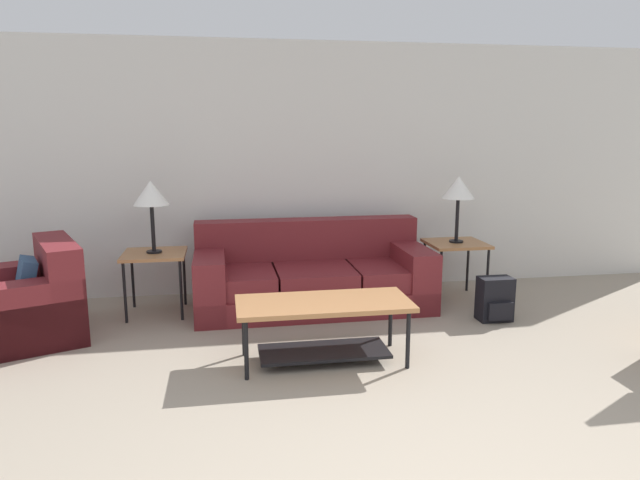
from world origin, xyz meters
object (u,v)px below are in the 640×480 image
(coffee_table, at_px, (324,317))
(side_table_right, at_px, (456,248))
(table_lamp_left, at_px, (151,195))
(backpack, at_px, (495,300))
(armchair, at_px, (17,306))
(table_lamp_right, at_px, (459,189))
(side_table_left, at_px, (155,258))
(couch, at_px, (312,277))

(coffee_table, height_order, side_table_right, side_table_right)
(table_lamp_left, height_order, backpack, table_lamp_left)
(armchair, distance_m, table_lamp_right, 4.13)
(armchair, xyz_separation_m, side_table_left, (1.05, 0.50, 0.25))
(table_lamp_right, bearing_deg, coffee_table, -139.26)
(backpack, bearing_deg, armchair, 176.89)
(coffee_table, relative_size, table_lamp_left, 1.93)
(backpack, bearing_deg, coffee_table, -158.65)
(armchair, bearing_deg, couch, 10.63)
(side_table_right, bearing_deg, coffee_table, -139.26)
(coffee_table, height_order, side_table_left, side_table_left)
(coffee_table, xyz_separation_m, table_lamp_right, (1.61, 1.38, 0.78))
(couch, xyz_separation_m, side_table_right, (1.48, 0.02, 0.24))
(armchair, xyz_separation_m, backpack, (4.10, -0.22, -0.09))
(coffee_table, bearing_deg, table_lamp_left, 134.38)
(side_table_right, height_order, backpack, side_table_right)
(armchair, relative_size, side_table_left, 2.26)
(table_lamp_left, bearing_deg, table_lamp_right, 0.00)
(couch, xyz_separation_m, armchair, (-2.53, -0.47, -0.01))
(armchair, distance_m, side_table_left, 1.19)
(coffee_table, bearing_deg, table_lamp_right, 40.74)
(couch, bearing_deg, backpack, -23.96)
(coffee_table, height_order, table_lamp_left, table_lamp_left)
(side_table_left, relative_size, table_lamp_right, 0.88)
(couch, distance_m, side_table_right, 1.50)
(side_table_left, distance_m, table_lamp_left, 0.60)
(armchair, distance_m, table_lamp_left, 1.44)
(backpack, bearing_deg, side_table_right, 97.09)
(side_table_left, height_order, backpack, side_table_left)
(table_lamp_left, xyz_separation_m, backpack, (3.05, -0.72, -0.93))
(side_table_right, bearing_deg, table_lamp_left, -180.00)
(backpack, bearing_deg, side_table_left, 166.70)
(armchair, height_order, side_table_left, armchair)
(side_table_right, distance_m, backpack, 0.80)
(side_table_left, bearing_deg, side_table_right, 0.00)
(side_table_left, bearing_deg, coffee_table, -45.62)
(coffee_table, distance_m, side_table_left, 1.94)
(coffee_table, xyz_separation_m, table_lamp_left, (-1.35, 1.38, 0.78))
(side_table_left, distance_m, side_table_right, 2.96)
(coffee_table, relative_size, side_table_right, 2.18)
(couch, distance_m, side_table_left, 1.50)
(armchair, relative_size, coffee_table, 1.03)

